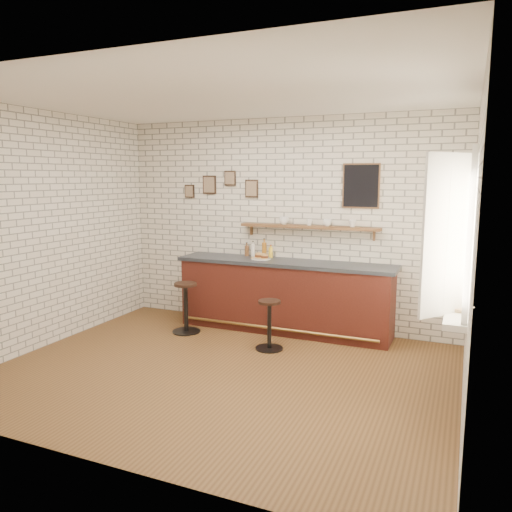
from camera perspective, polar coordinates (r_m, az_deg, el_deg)
The scene contains 21 objects.
ground at distance 5.78m, azimuth -3.87°, elevation -13.02°, with size 5.00×5.00×0.00m, color brown.
bar_counter at distance 7.07m, azimuth 3.24°, elevation -4.58°, with size 3.10×0.65×1.01m.
sandwich_plate at distance 7.11m, azimuth 0.57°, elevation -0.30°, with size 0.28×0.28×0.01m, color white.
ciabatta_sandwich at distance 7.10m, azimuth 0.65°, elevation 0.03°, with size 0.24×0.17×0.07m.
potato_chips at distance 7.12m, azimuth 0.36°, elevation -0.24°, with size 0.25×0.18×0.00m.
bitters_bottle_brown at distance 7.39m, azimuth -1.06°, elevation 0.64°, with size 0.06×0.06×0.20m.
bitters_bottle_white at distance 7.35m, azimuth -0.35°, elevation 0.68°, with size 0.06×0.06×0.23m.
bitters_bottle_amber at distance 7.28m, azimuth 0.95°, elevation 0.75°, with size 0.07×0.07×0.28m.
condiment_bottle_yellow at distance 7.24m, azimuth 1.70°, elevation 0.45°, with size 0.06×0.06×0.19m.
bar_stool_left at distance 7.09m, azimuth -8.02°, elevation -5.67°, with size 0.39×0.39×0.71m.
bar_stool_right at distance 6.36m, azimuth 1.53°, elevation -7.68°, with size 0.35×0.35×0.64m.
wall_shelf at distance 7.01m, azimuth 6.02°, elevation 3.32°, with size 2.00×0.18×0.18m.
shelf_cup_a at distance 7.12m, azimuth 3.24°, elevation 4.06°, with size 0.14×0.14×0.11m, color white.
shelf_cup_b at distance 7.00m, azimuth 6.12°, elevation 3.84°, with size 0.09×0.09×0.08m, color white.
shelf_cup_c at distance 6.93m, azimuth 8.16°, elevation 3.79°, with size 0.12×0.12×0.10m, color white.
shelf_cup_d at distance 6.85m, azimuth 10.97°, elevation 3.66°, with size 0.10×0.10×0.10m, color white.
back_wall_decor at distance 7.11m, azimuth 4.93°, elevation 8.00°, with size 2.96×0.02×0.56m.
window_sill at distance 5.23m, azimuth 21.96°, elevation -5.70°, with size 0.20×1.35×0.06m.
casement_window at distance 5.10m, azimuth 21.97°, elevation 2.52°, with size 0.40×1.30×1.56m.
book_lower at distance 5.07m, azimuth 21.71°, elevation -5.69°, with size 0.15×0.20×0.02m, color tan.
book_upper at distance 5.08m, azimuth 21.73°, elevation -5.44°, with size 0.15×0.21×0.02m, color tan.
Camera 1 is at (2.45, -4.77, 2.17)m, focal length 35.00 mm.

